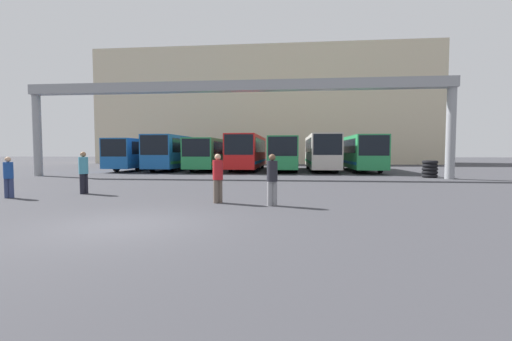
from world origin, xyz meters
The scene contains 15 objects.
ground_plane centered at (0.00, 0.00, 0.00)m, with size 200.00×200.00×0.00m, color #38383D.
building_backdrop centered at (0.00, 46.66, 8.48)m, with size 50.27×12.00×16.96m.
overhead_gantry centered at (0.00, 15.73, 5.68)m, with size 29.94×0.80×6.72m.
bus_slot_0 centered at (-10.57, 24.63, 1.71)m, with size 2.46×11.05×2.96m.
bus_slot_1 centered at (-7.05, 24.32, 1.88)m, with size 2.61×10.43×3.27m.
bus_slot_2 centered at (-3.52, 25.13, 1.72)m, with size 2.57×12.06×2.97m.
bus_slot_3 centered at (0.00, 25.22, 1.91)m, with size 2.59×12.23×3.31m.
bus_slot_4 centered at (3.52, 24.70, 1.79)m, with size 2.55×11.20×3.11m.
bus_slot_5 centered at (7.05, 25.35, 1.90)m, with size 2.46×12.50×3.30m.
bus_slot_6 centered at (10.57, 24.63, 1.84)m, with size 2.55×11.06×3.18m.
pedestrian_near_right centered at (1.59, 3.87, 0.93)m, with size 0.37×0.37×1.76m.
pedestrian_near_center centered at (-4.76, 5.85, 0.97)m, with size 0.38×0.38×1.83m.
pedestrian_near_left centered at (-6.90, 4.29, 0.87)m, with size 0.34×0.34×1.63m.
pedestrian_mid_right centered at (3.55, 3.43, 0.93)m, with size 0.36×0.36×1.75m.
tire_stack centered at (13.87, 16.92, 0.60)m, with size 1.04×1.04×1.20m.
Camera 1 is at (4.17, -8.08, 1.85)m, focal length 24.00 mm.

